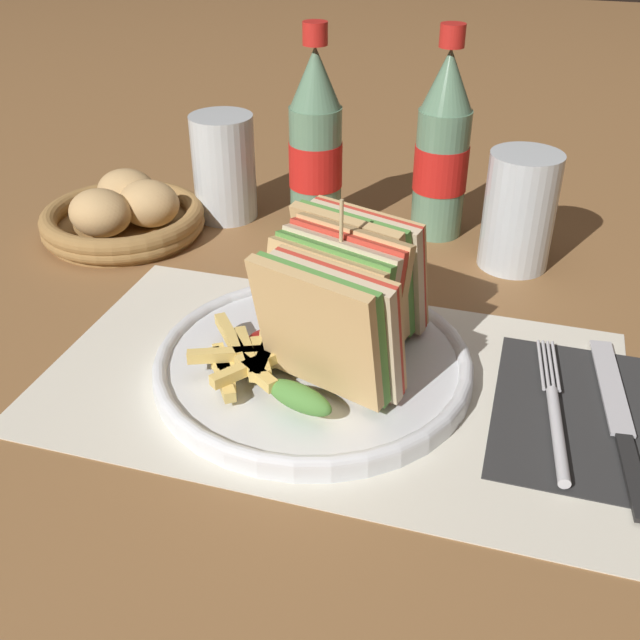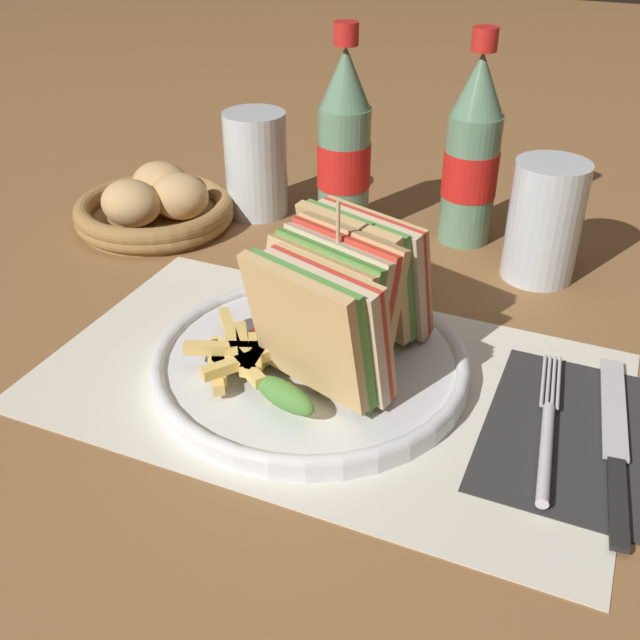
{
  "view_description": "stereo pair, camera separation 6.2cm",
  "coord_description": "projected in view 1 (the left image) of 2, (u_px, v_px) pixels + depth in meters",
  "views": [
    {
      "loc": [
        0.12,
        -0.49,
        0.37
      ],
      "look_at": [
        -0.03,
        0.01,
        0.04
      ],
      "focal_mm": 42.0,
      "sensor_mm": 36.0,
      "label": 1
    },
    {
      "loc": [
        0.18,
        -0.47,
        0.37
      ],
      "look_at": [
        -0.03,
        0.01,
        0.04
      ],
      "focal_mm": 42.0,
      "sensor_mm": 36.0,
      "label": 2
    }
  ],
  "objects": [
    {
      "name": "coke_bottle_near",
      "position": [
        315.0,
        147.0,
        0.81
      ],
      "size": [
        0.06,
        0.06,
        0.23
      ],
      "color": "slate",
      "rests_on": "ground_plane"
    },
    {
      "name": "knife",
      "position": [
        619.0,
        420.0,
        0.56
      ],
      "size": [
        0.04,
        0.21,
        0.0
      ],
      "rotation": [
        0.0,
        0.0,
        0.11
      ],
      "color": "black",
      "rests_on": "napkin"
    },
    {
      "name": "napkin",
      "position": [
        585.0,
        416.0,
        0.57
      ],
      "size": [
        0.14,
        0.18,
        0.0
      ],
      "color": "#2D2D2D",
      "rests_on": "ground_plane"
    },
    {
      "name": "bread_basket",
      "position": [
        124.0,
        216.0,
        0.84
      ],
      "size": [
        0.18,
        0.18,
        0.06
      ],
      "color": "olive",
      "rests_on": "ground_plane"
    },
    {
      "name": "placemat",
      "position": [
        332.0,
        379.0,
        0.61
      ],
      "size": [
        0.47,
        0.28,
        0.0
      ],
      "color": "silver",
      "rests_on": "ground_plane"
    },
    {
      "name": "fries_pile",
      "position": [
        244.0,
        360.0,
        0.59
      ],
      "size": [
        0.08,
        0.1,
        0.02
      ],
      "color": "#E5C166",
      "rests_on": "plate_main"
    },
    {
      "name": "club_sandwich",
      "position": [
        341.0,
        301.0,
        0.59
      ],
      "size": [
        0.13,
        0.2,
        0.14
      ],
      "color": "tan",
      "rests_on": "plate_main"
    },
    {
      "name": "ground_plane",
      "position": [
        348.0,
        375.0,
        0.62
      ],
      "size": [
        4.0,
        4.0,
        0.0
      ],
      "primitive_type": "plane",
      "color": "olive"
    },
    {
      "name": "fork",
      "position": [
        556.0,
        418.0,
        0.56
      ],
      "size": [
        0.03,
        0.18,
        0.01
      ],
      "rotation": [
        0.0,
        0.0,
        0.11
      ],
      "color": "silver",
      "rests_on": "napkin"
    },
    {
      "name": "glass_far",
      "position": [
        224.0,
        167.0,
        0.86
      ],
      "size": [
        0.07,
        0.07,
        0.12
      ],
      "color": "silver",
      "rests_on": "ground_plane"
    },
    {
      "name": "plate_main",
      "position": [
        313.0,
        363.0,
        0.62
      ],
      "size": [
        0.26,
        0.26,
        0.02
      ],
      "color": "white",
      "rests_on": "ground_plane"
    },
    {
      "name": "ketchup_blob",
      "position": [
        277.0,
        345.0,
        0.61
      ],
      "size": [
        0.05,
        0.04,
        0.02
      ],
      "color": "maroon",
      "rests_on": "plate_main"
    },
    {
      "name": "glass_near",
      "position": [
        518.0,
        218.0,
        0.76
      ],
      "size": [
        0.07,
        0.07,
        0.12
      ],
      "color": "silver",
      "rests_on": "ground_plane"
    },
    {
      "name": "coke_bottle_far",
      "position": [
        442.0,
        150.0,
        0.8
      ],
      "size": [
        0.06,
        0.06,
        0.23
      ],
      "color": "slate",
      "rests_on": "ground_plane"
    }
  ]
}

